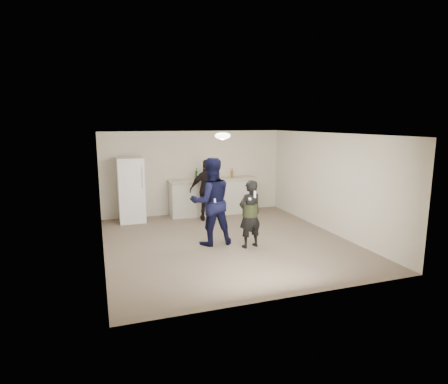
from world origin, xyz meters
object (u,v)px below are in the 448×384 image
object	(u,v)px
spectator	(208,190)
counter	(213,197)
fridge	(131,190)
shaker	(200,176)
woman	(250,214)
man	(211,202)

from	to	relation	value
spectator	counter	bearing A→B (deg)	-108.47
fridge	shaker	world-z (taller)	fridge
shaker	spectator	bearing A→B (deg)	-90.14
counter	woman	size ratio (longest dim) A/B	1.71
counter	man	world-z (taller)	man
counter	man	distance (m)	2.88
shaker	spectator	xyz separation A→B (m)	(-0.00, -0.77, -0.30)
man	woman	bearing A→B (deg)	146.38
fridge	shaker	bearing A→B (deg)	5.44
woman	spectator	world-z (taller)	spectator
fridge	counter	bearing A→B (deg)	1.66
woman	shaker	bearing A→B (deg)	-98.12
counter	spectator	distance (m)	0.81
fridge	spectator	distance (m)	2.14
shaker	counter	bearing A→B (deg)	-19.44
spectator	fridge	bearing A→B (deg)	-4.57
fridge	woman	size ratio (longest dim) A/B	1.19
fridge	shaker	distance (m)	2.09
spectator	man	bearing A→B (deg)	86.47
woman	man	bearing A→B (deg)	-45.14
shaker	spectator	world-z (taller)	spectator
man	spectator	size ratio (longest dim) A/B	1.14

